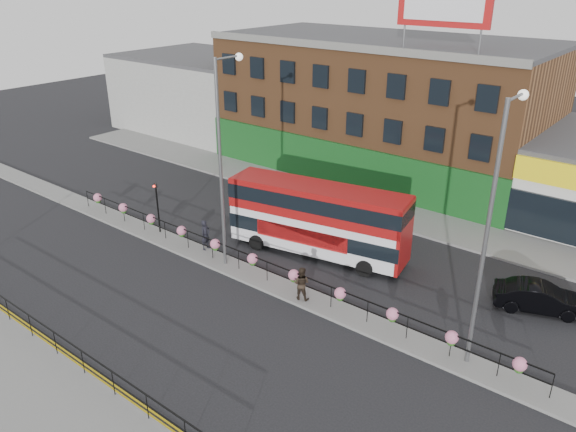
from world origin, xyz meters
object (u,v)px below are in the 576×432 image
Objects in this scene: pedestrian_a at (205,235)px; double_decker_bus at (319,213)px; lamp_column_east at (492,216)px; pedestrian_b at (301,283)px; lamp_column_west at (224,147)px; car at (540,298)px.

double_decker_bus is at bearing -61.36° from pedestrian_a.
double_decker_bus is 0.96× the size of lamp_column_east.
pedestrian_b is 0.16× the size of lamp_column_west.
pedestrian_a is (-5.24, -3.73, -1.50)m from double_decker_bus.
double_decker_bus reaches higher than pedestrian_a.
double_decker_bus is 0.95× the size of lamp_column_west.
lamp_column_east is (10.54, -3.83, 4.07)m from double_decker_bus.
double_decker_bus is 11.94m from car.
pedestrian_a reaches higher than car.
pedestrian_b is at bearing -174.92° from lamp_column_east.
car is 2.59× the size of pedestrian_b.
car is 0.40× the size of lamp_column_west.
lamp_column_east is at bearing 148.20° from car.
car is at bearing 78.91° from lamp_column_east.
pedestrian_b is at bearing -63.43° from double_decker_bus.
lamp_column_west is at bearing -104.41° from pedestrian_a.
pedestrian_a is 0.16× the size of lamp_column_east.
car is 11.36m from pedestrian_b.
lamp_column_west reaches higher than pedestrian_b.
car is 17.03m from lamp_column_west.
double_decker_bus is 5.33m from pedestrian_b.
lamp_column_east reaches higher than pedestrian_a.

